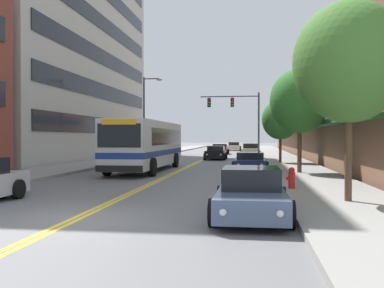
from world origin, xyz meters
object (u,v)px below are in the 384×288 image
at_px(car_white_parked_left_near, 164,152).
at_px(street_tree_right_far, 280,119).
at_px(street_tree_right_near, 349,62).
at_px(fire_hydrant, 292,178).
at_px(car_champagne_moving_lead, 234,147).
at_px(car_red_moving_second, 220,149).
at_px(car_slate_blue_parked_right_foreground, 251,194).
at_px(car_navy_parked_right_mid, 250,162).
at_px(street_tree_right_mid, 300,101).
at_px(street_lamp_left_far, 146,111).
at_px(car_charcoal_parked_left_mid, 148,155).
at_px(traffic_signal_mast, 239,112).
at_px(city_bus, 147,143).
at_px(car_beige_parked_right_far, 251,150).
at_px(car_black_moving_third, 216,153).

distance_m(car_white_parked_left_near, street_tree_right_far, 14.73).
height_order(street_tree_right_near, fire_hydrant, street_tree_right_near).
distance_m(car_champagne_moving_lead, car_red_moving_second, 14.53).
xyz_separation_m(car_red_moving_second, fire_hydrant, (5.35, -36.76, -0.02)).
xyz_separation_m(car_white_parked_left_near, car_slate_blue_parked_right_foreground, (8.79, -31.36, 0.02)).
bearing_deg(car_navy_parked_right_mid, car_champagne_moving_lead, 93.68).
xyz_separation_m(car_red_moving_second, street_tree_right_mid, (6.47, -29.21, 3.48)).
xyz_separation_m(car_navy_parked_right_mid, street_lamp_left_far, (-9.45, 11.13, 3.94)).
xyz_separation_m(car_charcoal_parked_left_mid, car_slate_blue_parked_right_foreground, (8.81, -24.74, 0.01)).
relative_size(car_champagne_moving_lead, traffic_signal_mast, 0.64).
distance_m(traffic_signal_mast, street_lamp_left_far, 9.70).
distance_m(city_bus, car_navy_parked_right_mid, 6.58).
relative_size(car_white_parked_left_near, car_beige_parked_right_far, 0.89).
distance_m(car_white_parked_left_near, car_charcoal_parked_left_mid, 6.62).
distance_m(car_slate_blue_parked_right_foreground, car_beige_parked_right_far, 36.69).
relative_size(car_red_moving_second, traffic_signal_mast, 0.67).
distance_m(car_black_moving_third, street_tree_right_mid, 17.69).
xyz_separation_m(car_charcoal_parked_left_mid, street_tree_right_mid, (11.43, -12.12, 3.49)).
relative_size(car_champagne_moving_lead, car_red_moving_second, 0.95).
distance_m(car_slate_blue_parked_right_foreground, car_red_moving_second, 42.00).
relative_size(street_lamp_left_far, street_tree_right_near, 1.26).
bearing_deg(fire_hydrant, car_beige_parked_right_far, 92.83).
xyz_separation_m(traffic_signal_mast, fire_hydrant, (2.75, -26.99, -4.11)).
xyz_separation_m(car_charcoal_parked_left_mid, car_black_moving_third, (5.52, 4.19, 0.01)).
xyz_separation_m(traffic_signal_mast, street_tree_right_mid, (3.86, -19.43, -0.60)).
height_order(city_bus, traffic_signal_mast, traffic_signal_mast).
distance_m(car_slate_blue_parked_right_foreground, car_black_moving_third, 29.11).
xyz_separation_m(car_champagne_moving_lead, street_tree_right_near, (5.56, -54.20, 3.72)).
bearing_deg(car_slate_blue_parked_right_foreground, fire_hydrant, 73.46).
relative_size(city_bus, car_red_moving_second, 2.62).
xyz_separation_m(car_white_parked_left_near, street_tree_right_near, (11.68, -29.26, 3.77)).
xyz_separation_m(car_white_parked_left_near, car_charcoal_parked_left_mid, (-0.03, -6.62, 0.02)).
height_order(traffic_signal_mast, street_tree_right_mid, traffic_signal_mast).
relative_size(city_bus, fire_hydrant, 14.39).
height_order(car_red_moving_second, car_black_moving_third, car_black_moving_third).
distance_m(car_slate_blue_parked_right_foreground, traffic_signal_mast, 32.33).
relative_size(car_beige_parked_right_far, traffic_signal_mast, 0.74).
distance_m(traffic_signal_mast, fire_hydrant, 27.44).
height_order(car_red_moving_second, traffic_signal_mast, traffic_signal_mast).
height_order(car_beige_parked_right_far, traffic_signal_mast, traffic_signal_mast).
xyz_separation_m(city_bus, street_tree_right_far, (8.69, 7.04, 1.73)).
xyz_separation_m(car_charcoal_parked_left_mid, street_tree_right_far, (11.03, -2.75, 2.87)).
bearing_deg(car_red_moving_second, car_champagne_moving_lead, 85.32).
height_order(car_navy_parked_right_mid, car_red_moving_second, car_red_moving_second).
height_order(city_bus, car_charcoal_parked_left_mid, city_bus).
distance_m(car_navy_parked_right_mid, car_champagne_moving_lead, 40.55).
bearing_deg(car_champagne_moving_lead, car_beige_parked_right_far, -82.43).
xyz_separation_m(city_bus, street_tree_right_near, (9.37, -12.85, 2.62)).
bearing_deg(traffic_signal_mast, car_black_moving_third, -123.27).
height_order(street_tree_right_mid, fire_hydrant, street_tree_right_mid).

